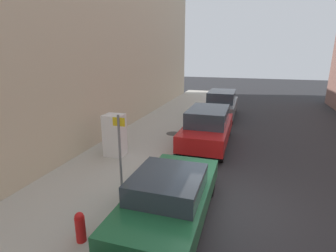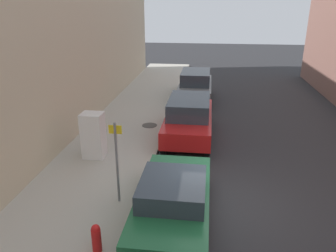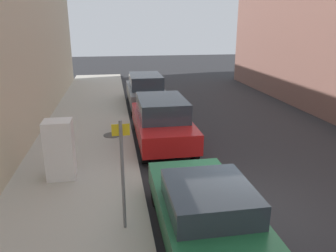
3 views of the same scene
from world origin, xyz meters
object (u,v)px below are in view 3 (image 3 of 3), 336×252
object	(u,v)px
street_sign_post	(122,170)
parked_sedan_green	(206,211)
discarded_refrigerator	(60,150)
parked_suv_gray	(146,90)
parked_suv_red	(162,120)

from	to	relation	value
street_sign_post	parked_sedan_green	xyz separation A→B (m)	(1.64, -0.58, -0.79)
street_sign_post	parked_sedan_green	size ratio (longest dim) A/B	0.55
discarded_refrigerator	parked_suv_gray	size ratio (longest dim) A/B	0.35
parked_suv_red	parked_suv_gray	world-z (taller)	parked_suv_red
street_sign_post	parked_suv_red	size ratio (longest dim) A/B	0.51
parked_suv_red	discarded_refrigerator	bearing A→B (deg)	-140.43
discarded_refrigerator	street_sign_post	size ratio (longest dim) A/B	0.70
parked_sedan_green	parked_suv_red	distance (m)	6.06
discarded_refrigerator	street_sign_post	distance (m)	3.25
parked_suv_gray	street_sign_post	bearing A→B (deg)	-98.25
discarded_refrigerator	street_sign_post	bearing A→B (deg)	-58.57
parked_sedan_green	parked_suv_gray	world-z (taller)	parked_suv_gray
street_sign_post	parked_suv_gray	world-z (taller)	street_sign_post
discarded_refrigerator	parked_sedan_green	bearing A→B (deg)	-45.01
street_sign_post	discarded_refrigerator	bearing A→B (deg)	121.43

